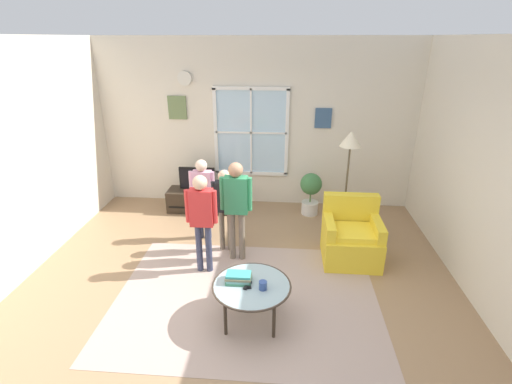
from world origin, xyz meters
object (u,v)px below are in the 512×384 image
object	(u,v)px
person_green_shirt	(236,201)
potted_plant_by_window	(311,190)
person_black_shirt	(225,201)
television	(197,179)
coffee_table	(252,287)
cup	(263,285)
remote_near_cup	(249,284)
person_pink_shirt	(203,190)
armchair	(351,238)
remote_near_books	(248,285)
tv_stand	(199,200)
person_red_shirt	(202,213)
book_stack	(239,278)
floor_lamp	(350,150)

from	to	relation	value
person_green_shirt	potted_plant_by_window	xyz separation A→B (m)	(1.09, 1.54, -0.45)
person_black_shirt	potted_plant_by_window	size ratio (longest dim) A/B	1.65
television	potted_plant_by_window	size ratio (longest dim) A/B	0.84
coffee_table	cup	size ratio (longest dim) A/B	9.18
remote_near_cup	person_pink_shirt	distance (m)	2.00
coffee_table	cup	distance (m)	0.16
coffee_table	armchair	bearing A→B (deg)	46.98
cup	remote_near_books	world-z (taller)	cup
remote_near_books	cup	bearing A→B (deg)	-12.06
television	person_green_shirt	xyz separation A→B (m)	(0.89, -1.53, 0.28)
tv_stand	person_red_shirt	xyz separation A→B (m)	(0.50, -1.86, 0.65)
person_green_shirt	cup	bearing A→B (deg)	-71.06
book_stack	cup	size ratio (longest dim) A/B	2.97
television	person_pink_shirt	xyz separation A→B (m)	(0.32, -0.98, 0.19)
cup	potted_plant_by_window	world-z (taller)	potted_plant_by_window
person_pink_shirt	potted_plant_by_window	world-z (taller)	person_pink_shirt
remote_near_cup	potted_plant_by_window	xyz separation A→B (m)	(0.80, 2.76, -0.03)
armchair	tv_stand	bearing A→B (deg)	150.41
cup	floor_lamp	xyz separation A→B (m)	(1.12, 2.12, 0.88)
book_stack	floor_lamp	xyz separation A→B (m)	(1.39, 2.00, 0.88)
person_black_shirt	potted_plant_by_window	xyz separation A→B (m)	(1.28, 1.31, -0.33)
person_green_shirt	remote_near_cup	bearing A→B (deg)	-76.96
person_black_shirt	floor_lamp	world-z (taller)	floor_lamp
cup	remote_near_books	bearing A→B (deg)	167.94
remote_near_cup	cup	bearing A→B (deg)	-19.67
person_black_shirt	person_red_shirt	bearing A→B (deg)	-110.13
floor_lamp	armchair	bearing A→B (deg)	-89.16
book_stack	remote_near_books	xyz separation A→B (m)	(0.10, -0.08, -0.04)
coffee_table	person_black_shirt	world-z (taller)	person_black_shirt
cup	remote_near_cup	bearing A→B (deg)	160.33
remote_near_books	remote_near_cup	xyz separation A→B (m)	(0.01, 0.02, 0.00)
cup	person_black_shirt	distance (m)	1.65
remote_near_cup	television	bearing A→B (deg)	113.16
remote_near_books	tv_stand	bearing A→B (deg)	112.82
remote_near_cup	person_black_shirt	xyz separation A→B (m)	(-0.47, 1.45, 0.30)
book_stack	person_pink_shirt	distance (m)	1.89
tv_stand	armchair	bearing A→B (deg)	-29.59
book_stack	coffee_table	bearing A→B (deg)	-19.07
coffee_table	potted_plant_by_window	world-z (taller)	potted_plant_by_window
cup	person_black_shirt	xyz separation A→B (m)	(-0.63, 1.50, 0.27)
cup	person_red_shirt	bearing A→B (deg)	131.28
armchair	person_black_shirt	world-z (taller)	person_black_shirt
cup	person_black_shirt	bearing A→B (deg)	112.68
television	person_pink_shirt	size ratio (longest dim) A/B	0.49
person_green_shirt	floor_lamp	xyz separation A→B (m)	(1.56, 0.84, 0.49)
person_red_shirt	person_green_shirt	bearing A→B (deg)	39.67
potted_plant_by_window	person_red_shirt	bearing A→B (deg)	-128.39
armchair	coffee_table	xyz separation A→B (m)	(-1.26, -1.35, 0.11)
armchair	remote_near_books	distance (m)	1.89
book_stack	person_black_shirt	distance (m)	1.46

